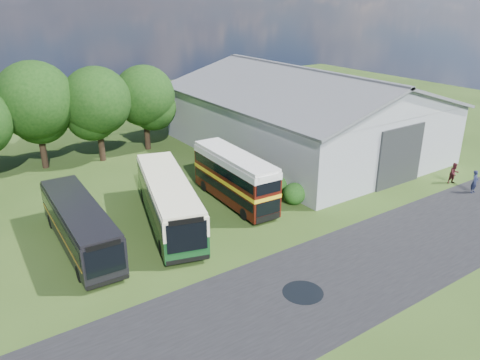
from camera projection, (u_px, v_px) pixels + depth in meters
ground at (288, 260)px, 27.95m from camera, size 120.00×120.00×0.00m
asphalt_road at (361, 267)px, 27.23m from camera, size 60.00×8.00×0.02m
puddle at (303, 293)px, 24.87m from camera, size 2.20×2.20×0.01m
storage_shed at (302, 108)px, 46.51m from camera, size 18.80×24.80×8.15m
tree_mid at (35, 100)px, 40.41m from camera, size 6.80×6.80×9.60m
tree_right_a at (96, 101)px, 42.46m from camera, size 6.26×6.26×8.83m
tree_right_b at (144, 96)px, 45.80m from camera, size 5.98×5.98×8.45m
shrub_front at (294, 203)px, 35.48m from camera, size 1.70×1.70×1.70m
shrub_mid at (277, 194)px, 37.01m from camera, size 1.60×1.60×1.60m
shrub_back at (262, 186)px, 38.54m from camera, size 1.80×1.80×1.80m
bus_green_single at (168, 200)px, 31.73m from camera, size 5.91×12.12×3.26m
bus_maroon_double at (235, 178)px, 35.03m from camera, size 2.72×9.03×3.84m
bus_dark_single at (80, 225)px, 28.76m from camera, size 2.92×10.72×2.93m
visitor_a at (475, 182)px, 36.97m from camera, size 0.73×0.52×1.87m
visitor_b at (454, 174)px, 38.79m from camera, size 1.04×0.91×1.79m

